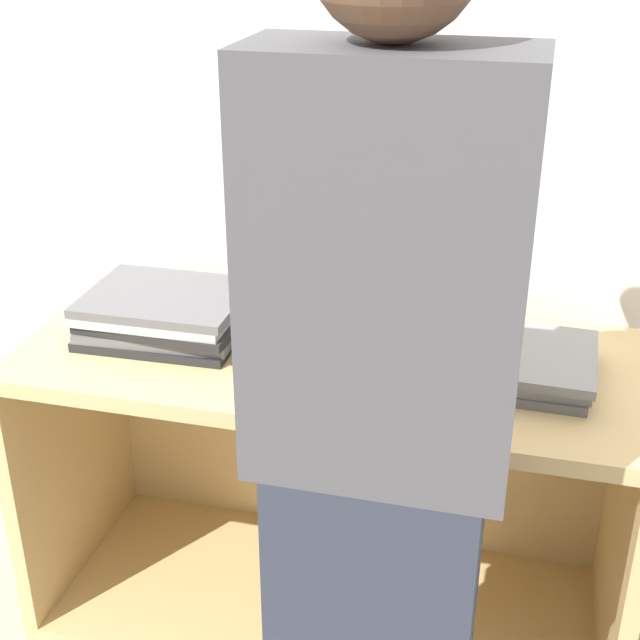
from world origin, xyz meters
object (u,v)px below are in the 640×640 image
Objects in this scene: laptop_stack_right at (505,360)px; person at (380,444)px; laptop_stack_left at (167,313)px; laptop_open at (337,318)px.

person is at bearing -108.47° from laptop_stack_right.
person is (-0.17, -0.51, 0.09)m from laptop_stack_right.
laptop_stack_right is (0.75, -0.00, -0.02)m from laptop_stack_left.
laptop_stack_left is (-0.38, -0.06, -0.01)m from laptop_open.
laptop_stack_right is at bearing -8.67° from laptop_open.
laptop_stack_right is (0.37, -0.06, -0.03)m from laptop_open.
laptop_stack_left reaches higher than laptop_stack_right.
person is at bearing -41.01° from laptop_stack_left.
laptop_stack_right is 0.22× the size of person.
laptop_stack_left is 0.78m from person.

